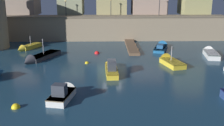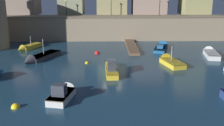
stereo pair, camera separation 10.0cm
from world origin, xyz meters
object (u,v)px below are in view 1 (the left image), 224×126
Objects in this scene: mooring_buoy_2 at (87,63)px; moored_boat_2 at (64,93)px; moored_boat_0 at (38,58)px; mooring_buoy_0 at (97,53)px; quay_lamp_1 at (111,4)px; quay_lamp_2 at (160,3)px; moored_boat_7 at (161,47)px; mooring_buoy_1 at (16,108)px; moored_boat_9 at (169,61)px; moored_boat_3 at (28,47)px; moored_boat_8 at (210,53)px; quay_lamp_0 at (66,5)px; moored_boat_5 at (111,68)px.

moored_boat_2 is at bearing -96.61° from mooring_buoy_2.
mooring_buoy_0 is at bearing 138.79° from moored_boat_0.
quay_lamp_1 is at bearing 77.81° from mooring_buoy_0.
quay_lamp_2 is 0.51× the size of moored_boat_7.
quay_lamp_2 reaches higher than quay_lamp_1.
moored_boat_7 reaches higher than mooring_buoy_2.
quay_lamp_1 is 0.89× the size of quay_lamp_2.
quay_lamp_1 is at bearing 180.00° from quay_lamp_2.
moored_boat_2 is at bearing 164.77° from moored_boat_7.
quay_lamp_1 reaches higher than mooring_buoy_1.
quay_lamp_2 is at bearing 43.48° from mooring_buoy_0.
moored_boat_3 is at bearing 52.49° from moored_boat_9.
mooring_buoy_2 is (-3.61, -16.60, -6.85)m from quay_lamp_1.
moored_boat_9 is (-7.30, -4.43, -0.04)m from moored_boat_8.
quay_lamp_1 is 0.42× the size of moored_boat_0.
quay_lamp_2 reaches higher than moored_boat_0.
mooring_buoy_0 is at bearing 125.15° from moored_boat_7.
moored_boat_0 is at bearing 96.44° from mooring_buoy_1.
moored_boat_8 reaches higher than mooring_buoy_0.
moored_boat_8 is 11.15× the size of mooring_buoy_2.
moored_boat_8 is (29.06, -4.73, 0.05)m from moored_boat_3.
moored_boat_0 reaches higher than moored_boat_2.
moored_boat_8 is 18.98m from mooring_buoy_2.
moored_boat_9 is 7.12× the size of mooring_buoy_1.
quay_lamp_0 reaches higher than moored_boat_2.
quay_lamp_0 is 11.56m from moored_boat_3.
quay_lamp_2 is 32.43m from moored_boat_2.
moored_boat_3 is 6.78× the size of mooring_buoy_1.
mooring_buoy_2 is at bearing -102.27° from quay_lamp_1.
quay_lamp_2 is 15.37m from moored_boat_8.
mooring_buoy_1 is 1.46× the size of mooring_buoy_2.
moored_boat_2 is (-14.25, -28.38, -6.59)m from quay_lamp_2.
quay_lamp_1 is 0.53× the size of moored_boat_8.
quay_lamp_0 is at bearing -180.00° from quay_lamp_2.
moored_boat_3 is at bearing -128.78° from moored_boat_0.
moored_boat_5 is 13.29m from mooring_buoy_1.
moored_boat_3 reaches higher than moored_boat_8.
quay_lamp_0 is 0.43× the size of moored_boat_7.
moored_boat_2 is 9.03× the size of mooring_buoy_2.
quay_lamp_1 is 20.60m from moored_boat_8.
moored_boat_8 is at bearing -5.18° from mooring_buoy_0.
quay_lamp_0 is 14.34m from mooring_buoy_0.
moored_boat_7 is 12.84× the size of mooring_buoy_2.
moored_boat_8 reaches higher than mooring_buoy_2.
moored_boat_5 is 12.41× the size of mooring_buoy_2.
moored_boat_0 reaches higher than mooring_buoy_1.
moored_boat_7 is (-0.80, -7.66, -6.76)m from quay_lamp_2.
quay_lamp_2 is 25.72m from moored_boat_0.
moored_boat_7 is 15.04m from mooring_buoy_2.
moored_boat_5 is 1.11× the size of moored_boat_8.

